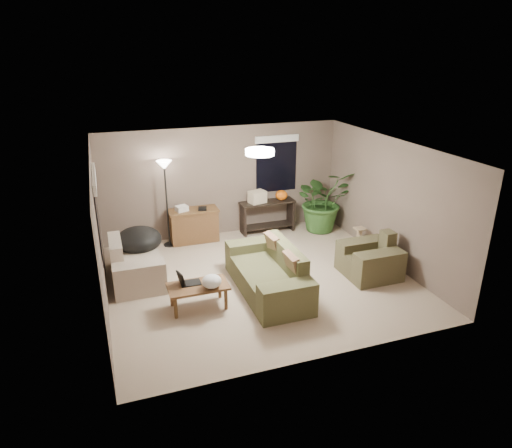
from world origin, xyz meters
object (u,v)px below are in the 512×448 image
object	(u,v)px
armchair	(370,260)
floor_lamp	(165,175)
papasan_chair	(139,244)
loveseat	(135,265)
console_table	(267,214)
main_sofa	(270,275)
houseplant	(322,207)
coffee_table	(198,288)
desk	(194,225)
cat_scratching_post	(359,240)

from	to	relation	value
armchair	floor_lamp	world-z (taller)	floor_lamp
armchair	papasan_chair	bearing A→B (deg)	155.56
loveseat	console_table	size ratio (longest dim) A/B	1.23
floor_lamp	armchair	bearing A→B (deg)	-38.13
main_sofa	floor_lamp	distance (m)	3.23
loveseat	houseplant	bearing A→B (deg)	13.99
coffee_table	main_sofa	bearing A→B (deg)	6.70
coffee_table	houseplant	bearing A→B (deg)	35.11
papasan_chair	desk	bearing A→B (deg)	33.55
armchair	coffee_table	world-z (taller)	armchair
console_table	cat_scratching_post	distance (m)	2.23
cat_scratching_post	houseplant	bearing A→B (deg)	99.88
floor_lamp	cat_scratching_post	bearing A→B (deg)	-22.53
main_sofa	houseplant	xyz separation A→B (m)	(2.23, 2.34, 0.29)
coffee_table	papasan_chair	world-z (taller)	papasan_chair
desk	console_table	size ratio (longest dim) A/B	0.85
coffee_table	cat_scratching_post	size ratio (longest dim) A/B	2.00
armchair	coffee_table	xyz separation A→B (m)	(-3.37, -0.09, 0.06)
armchair	console_table	xyz separation A→B (m)	(-1.09, 2.73, 0.14)
armchair	cat_scratching_post	world-z (taller)	armchair
main_sofa	papasan_chair	world-z (taller)	main_sofa
console_table	papasan_chair	size ratio (longest dim) A/B	1.24
main_sofa	coffee_table	xyz separation A→B (m)	(-1.33, -0.16, 0.06)
armchair	cat_scratching_post	distance (m)	1.17
papasan_chair	armchair	bearing A→B (deg)	-24.44
coffee_table	houseplant	distance (m)	4.35
floor_lamp	houseplant	size ratio (longest dim) A/B	1.28
main_sofa	coffee_table	bearing A→B (deg)	-173.30
houseplant	console_table	bearing A→B (deg)	165.81
console_table	houseplant	size ratio (longest dim) A/B	0.87
main_sofa	papasan_chair	bearing A→B (deg)	139.03
desk	cat_scratching_post	world-z (taller)	desk
papasan_chair	console_table	bearing A→B (deg)	15.70
loveseat	cat_scratching_post	world-z (taller)	loveseat
main_sofa	cat_scratching_post	xyz separation A→B (m)	(2.45, 1.03, -0.08)
floor_lamp	cat_scratching_post	world-z (taller)	floor_lamp
armchair	desk	distance (m)	3.94
main_sofa	desk	bearing A→B (deg)	106.87
loveseat	papasan_chair	distance (m)	0.62
floor_lamp	houseplant	world-z (taller)	floor_lamp
desk	floor_lamp	size ratio (longest dim) A/B	0.58
console_table	cat_scratching_post	xyz separation A→B (m)	(1.50, -1.64, -0.22)
armchair	floor_lamp	size ratio (longest dim) A/B	0.52
papasan_chair	houseplant	xyz separation A→B (m)	(4.31, 0.53, 0.12)
papasan_chair	cat_scratching_post	xyz separation A→B (m)	(4.54, -0.78, -0.25)
coffee_table	floor_lamp	world-z (taller)	floor_lamp
cat_scratching_post	main_sofa	bearing A→B (deg)	-157.27
main_sofa	loveseat	bearing A→B (deg)	151.19
houseplant	cat_scratching_post	xyz separation A→B (m)	(0.23, -1.32, -0.37)
coffee_table	desk	distance (m)	2.87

